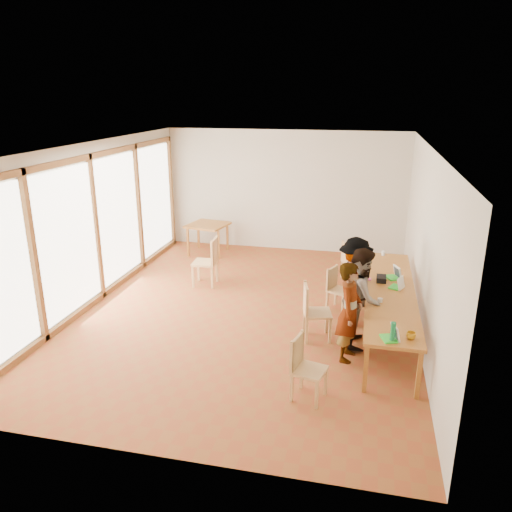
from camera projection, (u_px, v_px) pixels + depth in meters
The scene contains 25 objects.
ground at pixel (247, 311), 9.24m from camera, with size 8.00×8.00×0.00m, color brown.
wall_back at pixel (285, 191), 12.48m from camera, with size 6.00×0.10×3.00m, color beige.
wall_front at pixel (154, 336), 5.07m from camera, with size 6.00×0.10×3.00m, color beige.
wall_right at pixel (425, 244), 8.15m from camera, with size 0.10×8.00×3.00m, color beige.
window_wall at pixel (95, 224), 9.39m from camera, with size 0.10×8.00×3.00m, color white.
ceiling at pixel (246, 145), 8.30m from camera, with size 6.00×8.00×0.04m, color white.
communal_table at pixel (390, 292), 8.25m from camera, with size 0.80×4.00×0.75m.
side_table at pixel (208, 227), 12.37m from camera, with size 0.90×0.90×0.75m.
chair_near at pixel (303, 361), 6.49m from camera, with size 0.49×0.49×0.46m.
chair_mid at pixel (312, 306), 8.05m from camera, with size 0.52×0.52×0.50m.
chair_far at pixel (336, 284), 9.19m from camera, with size 0.50×0.50×0.43m.
chair_empty at pixel (349, 257), 10.62m from camera, with size 0.51×0.51×0.44m.
chair_spare at pixel (210, 257), 10.31m from camera, with size 0.49×0.49×0.54m.
person_near at pixel (349, 312), 7.38m from camera, with size 0.56×0.37×1.53m, color gray.
person_mid at pixel (362, 297), 7.82m from camera, with size 0.78×0.61×1.60m, color gray.
person_far at pixel (354, 282), 8.52m from camera, with size 1.00×0.58×1.55m, color gray.
laptop_near at pixel (392, 335), 6.57m from camera, with size 0.27×0.29×0.20m.
laptop_mid at pixel (398, 285), 8.29m from camera, with size 0.28×0.30×0.20m.
laptop_far at pixel (395, 275), 8.74m from camera, with size 0.31×0.33×0.22m.
yellow_mug at pixel (411, 336), 6.58m from camera, with size 0.12×0.12×0.10m, color #C3840F.
green_bottle at pixel (393, 332), 6.48m from camera, with size 0.07×0.07×0.28m, color #116A38.
clear_glass at pixel (383, 253), 9.97m from camera, with size 0.07×0.07×0.09m, color silver.
condiment_cup at pixel (380, 300), 7.75m from camera, with size 0.08×0.08×0.06m, color white.
pink_phone at pixel (370, 279), 8.69m from camera, with size 0.05×0.10×0.01m, color #E93A9A.
black_pouch at pixel (381, 279), 8.60m from camera, with size 0.16×0.26×0.09m, color black.
Camera 1 is at (2.02, -8.22, 3.86)m, focal length 35.00 mm.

